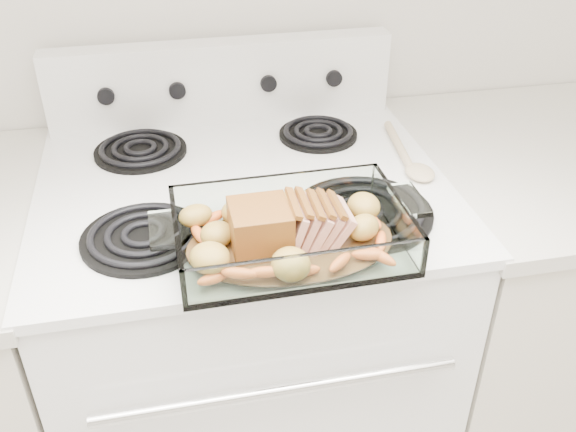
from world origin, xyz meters
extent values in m
cube|color=white|center=(0.00, 1.66, 0.46)|extent=(0.76, 0.65, 0.92)
cylinder|color=silver|center=(0.00, 1.30, 0.74)|extent=(0.61, 0.02, 0.02)
cube|color=white|center=(0.00, 1.66, 0.93)|extent=(0.78, 0.67, 0.02)
cube|color=white|center=(0.00, 1.95, 1.03)|extent=(0.76, 0.06, 0.18)
cylinder|color=black|center=(-0.19, 1.50, 0.94)|extent=(0.21, 0.21, 0.01)
cylinder|color=black|center=(0.19, 1.50, 0.94)|extent=(0.25, 0.25, 0.01)
cylinder|color=black|center=(-0.19, 1.81, 0.94)|extent=(0.19, 0.19, 0.01)
cylinder|color=black|center=(0.19, 1.81, 0.94)|extent=(0.17, 0.17, 0.01)
cylinder|color=black|center=(-0.25, 1.92, 1.03)|extent=(0.04, 0.02, 0.04)
cylinder|color=black|center=(-0.10, 1.92, 1.03)|extent=(0.04, 0.02, 0.04)
cylinder|color=black|center=(0.10, 1.92, 1.03)|extent=(0.04, 0.02, 0.04)
cylinder|color=black|center=(0.25, 1.92, 1.03)|extent=(0.04, 0.02, 0.04)
cube|color=silver|center=(0.67, 1.66, 0.45)|extent=(0.55, 0.65, 0.90)
cube|color=silver|center=(0.67, 1.66, 0.92)|extent=(0.58, 0.68, 0.03)
cube|color=silver|center=(0.04, 1.41, 0.95)|extent=(0.36, 0.24, 0.01)
cube|color=silver|center=(0.04, 1.30, 0.98)|extent=(0.36, 0.01, 0.06)
cube|color=silver|center=(0.04, 1.53, 0.98)|extent=(0.36, 0.01, 0.06)
cube|color=silver|center=(-0.14, 1.41, 0.98)|extent=(0.01, 0.24, 0.06)
cube|color=silver|center=(0.22, 1.41, 0.98)|extent=(0.01, 0.24, 0.06)
cylinder|color=#4D3218|center=(0.04, 1.41, 0.95)|extent=(0.21, 0.21, 0.00)
cube|color=brown|center=(-0.01, 1.41, 0.99)|extent=(0.09, 0.09, 0.08)
cube|color=tan|center=(0.05, 1.41, 0.99)|extent=(0.03, 0.09, 0.07)
cube|color=tan|center=(0.06, 1.41, 0.99)|extent=(0.04, 0.09, 0.07)
cube|color=tan|center=(0.08, 1.41, 0.98)|extent=(0.04, 0.09, 0.06)
cube|color=tan|center=(0.10, 1.41, 0.98)|extent=(0.04, 0.08, 0.06)
cube|color=tan|center=(0.12, 1.41, 0.98)|extent=(0.04, 0.08, 0.06)
ellipsoid|color=orange|center=(-0.09, 1.34, 0.96)|extent=(0.05, 0.02, 0.02)
ellipsoid|color=orange|center=(0.15, 1.34, 0.96)|extent=(0.05, 0.02, 0.02)
ellipsoid|color=orange|center=(0.19, 1.43, 0.96)|extent=(0.05, 0.02, 0.02)
ellipsoid|color=orange|center=(-0.10, 1.45, 0.96)|extent=(0.05, 0.02, 0.02)
ellipsoid|color=olive|center=(-0.10, 1.48, 0.97)|extent=(0.06, 0.05, 0.04)
ellipsoid|color=olive|center=(0.06, 1.49, 0.97)|extent=(0.06, 0.05, 0.04)
ellipsoid|color=olive|center=(0.16, 1.39, 0.97)|extent=(0.06, 0.05, 0.04)
cylinder|color=#BDB091|center=(0.34, 1.72, 0.95)|extent=(0.04, 0.20, 0.02)
ellipsoid|color=#BDB091|center=(0.34, 1.60, 0.95)|extent=(0.06, 0.07, 0.02)
camera|label=1|loc=(-0.13, 0.59, 1.56)|focal=40.00mm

